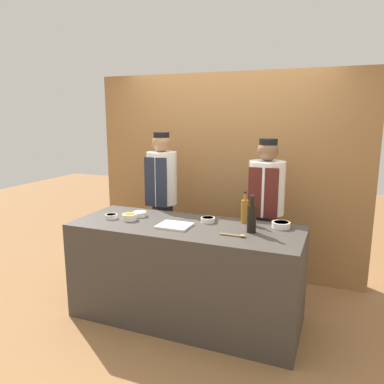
{
  "coord_description": "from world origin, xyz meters",
  "views": [
    {
      "loc": [
        1.29,
        -3.03,
        1.91
      ],
      "look_at": [
        0.0,
        0.16,
        1.21
      ],
      "focal_mm": 35.0,
      "sensor_mm": 36.0,
      "label": 1
    }
  ],
  "objects": [
    {
      "name": "ground_plane",
      "position": [
        0.0,
        0.0,
        0.0
      ],
      "size": [
        14.0,
        14.0,
        0.0
      ],
      "primitive_type": "plane",
      "color": "olive"
    },
    {
      "name": "cabinet_wall",
      "position": [
        0.0,
        1.29,
        1.2
      ],
      "size": [
        3.29,
        0.18,
        2.4
      ],
      "color": "olive",
      "rests_on": "ground_plane"
    },
    {
      "name": "counter",
      "position": [
        0.0,
        0.0,
        0.46
      ],
      "size": [
        2.12,
        0.81,
        0.93
      ],
      "color": "#3D3833",
      "rests_on": "ground_plane"
    },
    {
      "name": "sauce_bowl_yellow",
      "position": [
        -0.76,
        -0.06,
        0.95
      ],
      "size": [
        0.12,
        0.12,
        0.04
      ],
      "color": "white",
      "rests_on": "counter"
    },
    {
      "name": "sauce_bowl_orange",
      "position": [
        -0.57,
        -0.04,
        0.96
      ],
      "size": [
        0.14,
        0.14,
        0.06
      ],
      "color": "white",
      "rests_on": "counter"
    },
    {
      "name": "sauce_bowl_white",
      "position": [
        -0.54,
        0.12,
        0.95
      ],
      "size": [
        0.13,
        0.13,
        0.05
      ],
      "color": "white",
      "rests_on": "counter"
    },
    {
      "name": "sauce_bowl_brown",
      "position": [
        0.82,
        0.25,
        0.96
      ],
      "size": [
        0.16,
        0.16,
        0.05
      ],
      "color": "white",
      "rests_on": "counter"
    },
    {
      "name": "sauce_bowl_red",
      "position": [
        0.16,
        0.17,
        0.95
      ],
      "size": [
        0.13,
        0.13,
        0.05
      ],
      "color": "white",
      "rests_on": "counter"
    },
    {
      "name": "cutting_board",
      "position": [
        -0.07,
        -0.08,
        0.94
      ],
      "size": [
        0.29,
        0.24,
        0.02
      ],
      "color": "white",
      "rests_on": "counter"
    },
    {
      "name": "bottle_amber",
      "position": [
        0.48,
        0.29,
        1.04
      ],
      "size": [
        0.07,
        0.07,
        0.3
      ],
      "color": "#9E661E",
      "rests_on": "counter"
    },
    {
      "name": "bottle_soy",
      "position": [
        0.61,
        0.02,
        1.05
      ],
      "size": [
        0.08,
        0.08,
        0.33
      ],
      "color": "black",
      "rests_on": "counter"
    },
    {
      "name": "wooden_spoon",
      "position": [
        0.52,
        -0.14,
        0.94
      ],
      "size": [
        0.23,
        0.04,
        0.02
      ],
      "color": "#B2844C",
      "rests_on": "counter"
    },
    {
      "name": "chef_left",
      "position": [
        -0.59,
        0.72,
        0.95
      ],
      "size": [
        0.33,
        0.33,
        1.73
      ],
      "color": "#28282D",
      "rests_on": "ground_plane"
    },
    {
      "name": "chef_right",
      "position": [
        0.59,
        0.72,
        0.91
      ],
      "size": [
        0.37,
        0.37,
        1.69
      ],
      "color": "#28282D",
      "rests_on": "ground_plane"
    }
  ]
}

